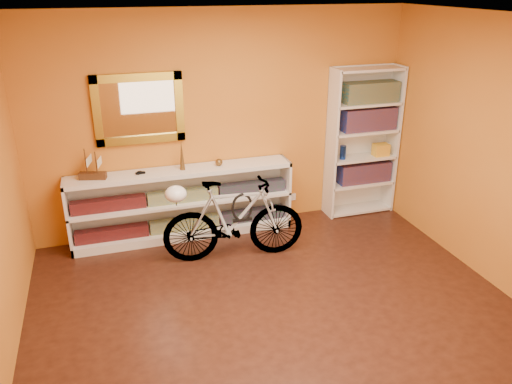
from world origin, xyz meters
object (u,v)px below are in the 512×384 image
object	(u,v)px
console_unit	(183,203)
helmet	(176,194)
bicycle	(234,220)
bookcase	(363,143)

from	to	relation	value
console_unit	helmet	distance (m)	0.74
console_unit	bicycle	bearing A→B (deg)	-57.12
bicycle	helmet	world-z (taller)	bicycle
helmet	bookcase	bearing A→B (deg)	14.32
console_unit	bicycle	distance (m)	0.81
bookcase	bicycle	bearing A→B (deg)	-159.66
console_unit	bicycle	xyz separation A→B (m)	(0.44, -0.68, 0.04)
bookcase	bicycle	distance (m)	2.08
bookcase	helmet	bearing A→B (deg)	-165.68
bicycle	bookcase	bearing A→B (deg)	-63.37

